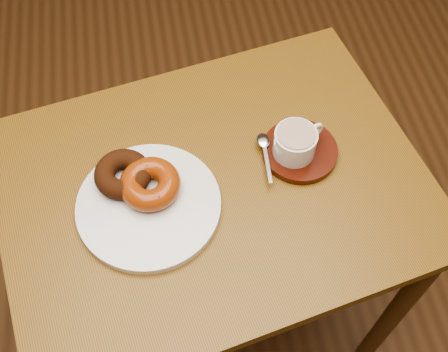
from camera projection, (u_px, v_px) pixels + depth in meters
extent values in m
plane|color=#4E2F18|center=(150.00, 280.00, 1.68)|extent=(6.00, 6.00, 0.00)
cube|color=brown|center=(213.00, 188.00, 1.03)|extent=(0.86, 0.71, 0.03)
cylinder|color=#4A2F15|center=(396.00, 311.00, 1.28)|extent=(0.04, 0.04, 0.69)
cylinder|color=#4A2F15|center=(51.00, 224.00, 1.40)|extent=(0.04, 0.04, 0.69)
cylinder|color=#4A2F15|center=(303.00, 144.00, 1.53)|extent=(0.04, 0.04, 0.69)
cylinder|color=white|center=(149.00, 206.00, 0.99)|extent=(0.30, 0.30, 0.02)
torus|color=#36190A|center=(123.00, 174.00, 0.99)|extent=(0.12, 0.12, 0.04)
torus|color=#933B10|center=(150.00, 184.00, 0.98)|extent=(0.15, 0.15, 0.04)
cube|color=#482518|center=(169.00, 176.00, 0.97)|extent=(0.01, 0.00, 0.00)
cube|color=#482518|center=(164.00, 167.00, 0.98)|extent=(0.01, 0.01, 0.00)
cube|color=#482518|center=(153.00, 162.00, 0.98)|extent=(0.01, 0.01, 0.00)
cube|color=#482518|center=(141.00, 164.00, 0.98)|extent=(0.01, 0.01, 0.00)
cube|color=#482518|center=(132.00, 171.00, 0.97)|extent=(0.01, 0.01, 0.00)
cube|color=#482518|center=(129.00, 182.00, 0.96)|extent=(0.01, 0.00, 0.00)
cube|color=#482518|center=(134.00, 191.00, 0.95)|extent=(0.01, 0.01, 0.00)
cube|color=#482518|center=(145.00, 196.00, 0.95)|extent=(0.01, 0.01, 0.00)
cube|color=#482518|center=(157.00, 194.00, 0.95)|extent=(0.01, 0.01, 0.00)
cube|color=#482518|center=(166.00, 186.00, 0.95)|extent=(0.01, 0.01, 0.00)
cylinder|color=#3D1108|center=(300.00, 151.00, 1.05)|extent=(0.15, 0.15, 0.02)
cylinder|color=white|center=(295.00, 143.00, 1.02)|extent=(0.08, 0.08, 0.05)
cylinder|color=brown|center=(297.00, 134.00, 0.99)|extent=(0.07, 0.07, 0.00)
torus|color=white|center=(315.00, 131.00, 1.03)|extent=(0.04, 0.02, 0.04)
ellipsoid|color=silver|center=(263.00, 140.00, 1.05)|extent=(0.02, 0.03, 0.01)
cube|color=silver|center=(267.00, 162.00, 1.02)|extent=(0.01, 0.09, 0.00)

